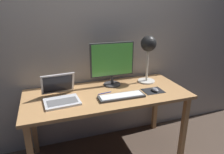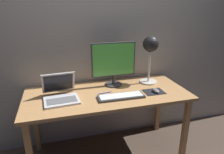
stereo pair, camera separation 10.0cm
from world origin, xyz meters
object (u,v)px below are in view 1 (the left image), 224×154
object	(u,v)px
keyboard_main	(122,96)
desk_lamp	(148,48)
pen	(105,93)
laptop	(60,93)
mouse	(155,90)
monitor	(112,62)

from	to	relation	value
keyboard_main	desk_lamp	distance (m)	0.63
desk_lamp	pen	bearing A→B (deg)	-163.51
keyboard_main	laptop	bearing A→B (deg)	165.54
keyboard_main	mouse	distance (m)	0.37
keyboard_main	mouse	xyz separation A→B (m)	(0.37, 0.02, 0.01)
desk_lamp	mouse	world-z (taller)	desk_lamp
monitor	keyboard_main	world-z (taller)	monitor
mouse	pen	distance (m)	0.51
monitor	mouse	distance (m)	0.52
laptop	pen	bearing A→B (deg)	-0.35
laptop	mouse	size ratio (longest dim) A/B	3.70
desk_lamp	mouse	distance (m)	0.46
mouse	pen	bearing A→B (deg)	166.76
monitor	keyboard_main	distance (m)	0.41
keyboard_main	desk_lamp	xyz separation A→B (m)	(0.42, 0.30, 0.37)
laptop	desk_lamp	world-z (taller)	desk_lamp
laptop	mouse	distance (m)	0.93
laptop	desk_lamp	size ratio (longest dim) A/B	0.69
monitor	mouse	size ratio (longest dim) A/B	4.86
monitor	desk_lamp	bearing A→B (deg)	-3.94
keyboard_main	laptop	xyz separation A→B (m)	(-0.55, 0.14, 0.05)
keyboard_main	pen	distance (m)	0.19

